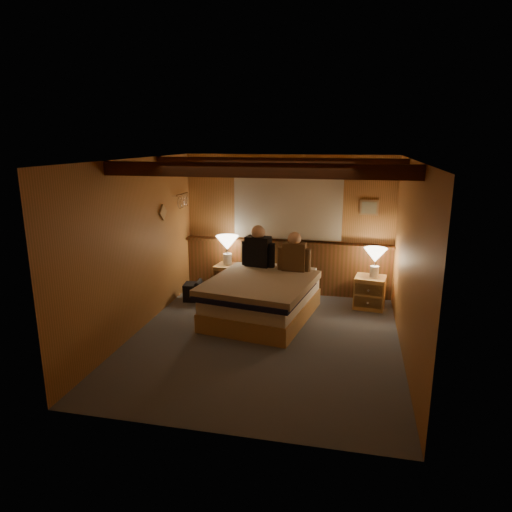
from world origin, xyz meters
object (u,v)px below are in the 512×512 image
(nightstand_left, at_px, (230,279))
(duffel_bag, at_px, (199,292))
(bed, at_px, (262,297))
(lamp_left, at_px, (227,245))
(nightstand_right, at_px, (370,292))
(person_left, at_px, (258,249))
(person_right, at_px, (294,255))
(lamp_right, at_px, (375,257))

(nightstand_left, distance_m, duffel_bag, 0.63)
(bed, height_order, lamp_left, lamp_left)
(bed, relative_size, nightstand_left, 3.95)
(nightstand_right, xyz_separation_m, lamp_left, (-2.43, 0.23, 0.62))
(nightstand_left, bearing_deg, person_left, -23.09)
(bed, height_order, nightstand_left, bed)
(nightstand_left, height_order, person_left, person_left)
(nightstand_right, relative_size, lamp_left, 1.02)
(nightstand_left, xyz_separation_m, person_right, (1.19, -0.47, 0.62))
(lamp_left, xyz_separation_m, duffel_bag, (-0.38, -0.49, -0.72))
(duffel_bag, bearing_deg, lamp_left, 45.61)
(lamp_left, height_order, person_left, person_left)
(nightstand_right, relative_size, person_left, 0.74)
(nightstand_left, distance_m, person_left, 0.93)
(nightstand_right, height_order, lamp_left, lamp_left)
(nightstand_right, xyz_separation_m, duffel_bag, (-2.81, -0.26, -0.11))
(nightstand_left, distance_m, nightstand_right, 2.40)
(lamp_right, xyz_separation_m, person_left, (-1.86, -0.14, 0.06))
(nightstand_left, xyz_separation_m, person_left, (0.58, -0.33, 0.65))
(lamp_right, bearing_deg, lamp_left, 174.99)
(nightstand_left, xyz_separation_m, lamp_left, (-0.04, 0.02, 0.62))
(nightstand_left, height_order, lamp_right, lamp_right)
(person_left, height_order, person_right, person_left)
(lamp_left, relative_size, lamp_right, 1.08)
(lamp_right, relative_size, person_right, 0.73)
(person_right, bearing_deg, nightstand_right, 14.34)
(lamp_right, relative_size, duffel_bag, 0.92)
(bed, relative_size, person_right, 3.19)
(person_left, bearing_deg, person_right, -3.24)
(lamp_left, bearing_deg, person_left, -29.89)
(bed, distance_m, lamp_right, 1.91)
(lamp_left, distance_m, person_right, 1.33)
(lamp_left, distance_m, duffel_bag, 0.95)
(bed, xyz_separation_m, lamp_left, (-0.83, 1.02, 0.55))
(lamp_left, distance_m, lamp_right, 2.49)
(lamp_right, xyz_separation_m, person_right, (-1.25, -0.27, 0.04))
(lamp_left, xyz_separation_m, person_left, (0.62, -0.36, 0.03))
(nightstand_left, relative_size, duffel_bag, 1.01)
(lamp_right, bearing_deg, person_right, -167.65)
(person_left, xyz_separation_m, person_right, (0.61, -0.13, -0.02))
(nightstand_right, height_order, person_left, person_left)
(bed, distance_m, person_right, 0.87)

